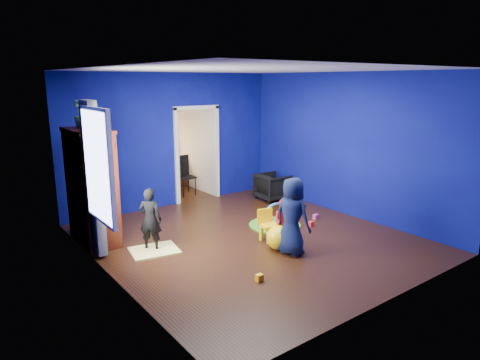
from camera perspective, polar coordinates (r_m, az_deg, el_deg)
floor at (r=7.61m, az=1.36°, el=-7.87°), size 5.00×5.50×0.01m
ceiling at (r=7.11m, az=1.50°, el=14.51°), size 5.00×5.50×0.01m
wall_back at (r=9.51m, az=-8.93°, el=5.25°), size 5.00×0.02×2.90m
wall_front at (r=5.39m, az=19.85°, el=-1.40°), size 5.00×0.02×2.90m
wall_left at (r=6.03m, az=-17.58°, el=0.27°), size 0.02×5.50×2.90m
wall_right at (r=8.97m, az=14.11°, el=4.55°), size 0.02×5.50×2.90m
alcove at (r=10.58m, az=-8.26°, el=4.97°), size 1.00×1.75×2.50m
armchair at (r=10.00m, az=4.38°, el=-0.90°), size 0.72×0.70×0.62m
child_black at (r=7.13m, az=-11.88°, el=-5.16°), size 0.45×0.45×1.05m
child_navy at (r=6.85m, az=6.99°, el=-4.82°), size 0.52×0.68×1.26m
toddler_red at (r=7.39m, az=5.85°, el=-5.47°), size 0.47×0.46×0.76m
vase at (r=7.16m, az=-19.07°, el=7.00°), size 0.22×0.22×0.18m
potted_plant at (r=7.64m, az=-20.38°, el=8.31°), size 0.28×0.28×0.47m
tv_armoire at (r=7.62m, az=-19.18°, el=-0.88°), size 0.58×1.14×1.96m
crt_tv at (r=7.62m, az=-18.92°, el=-0.54°), size 0.46×0.70×0.54m
yellow_blanket at (r=7.22m, az=-11.34°, el=-9.21°), size 0.85×0.72×0.03m
hopper_ball at (r=7.13m, az=5.20°, el=-7.65°), size 0.41×0.41×0.41m
kid_chair at (r=7.48m, az=3.93°, el=-6.25°), size 0.34×0.34×0.50m
play_mat at (r=8.30m, az=4.66°, el=-6.00°), size 0.99×0.99×0.03m
toy_arch at (r=8.30m, az=4.66°, el=-5.96°), size 0.88×0.13×0.88m
window_left at (r=6.34m, az=-18.58°, el=1.73°), size 0.03×0.95×1.55m
curtain at (r=6.95m, az=-18.95°, el=0.12°), size 0.14×0.42×2.40m
doorway at (r=9.86m, az=-5.77°, el=3.27°), size 1.16×0.10×2.10m
study_desk at (r=11.28m, az=-9.67°, el=0.92°), size 0.88×0.44×0.75m
desk_monitor at (r=11.28m, az=-10.07°, el=3.87°), size 0.40×0.05×0.32m
desk_lamp at (r=11.11m, az=-11.21°, el=3.58°), size 0.14×0.14×0.14m
folding_chair at (r=10.44m, az=-7.26°, el=0.48°), size 0.40×0.40×0.92m
book_shelf at (r=11.16m, az=-10.26°, el=9.30°), size 0.88×0.24×0.04m
toy_0 at (r=8.32m, az=9.44°, el=-5.82°), size 0.10×0.08×0.10m
toy_1 at (r=9.72m, az=7.57°, el=-2.94°), size 0.11×0.11×0.11m
toy_2 at (r=6.11m, az=2.61°, el=-12.89°), size 0.10×0.08×0.10m
toy_3 at (r=8.94m, az=3.82°, el=-4.29°), size 0.11×0.11×0.11m
toy_4 at (r=8.78m, az=10.07°, el=-4.84°), size 0.10×0.08×0.10m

